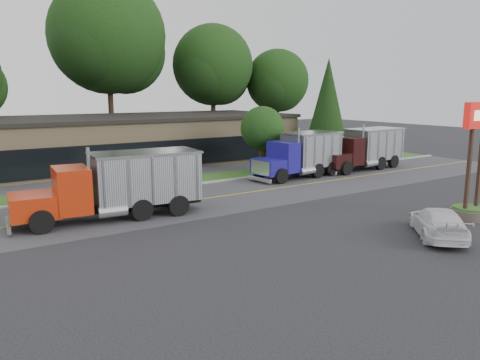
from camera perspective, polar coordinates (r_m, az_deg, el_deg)
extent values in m
plane|color=#37373D|center=(20.78, 4.94, -7.40)|extent=(140.00, 140.00, 0.00)
cube|color=#4B4B4F|center=(28.11, -6.56, -2.62)|extent=(60.00, 8.00, 0.02)
cube|color=gold|center=(28.11, -6.56, -2.62)|extent=(60.00, 0.12, 0.01)
cube|color=#9E9E99|center=(31.83, -10.01, -1.14)|extent=(60.00, 0.30, 0.12)
cube|color=#365C1F|center=(33.45, -11.26, -0.61)|extent=(60.00, 3.40, 0.03)
cube|color=#4B4B4F|center=(38.05, -14.14, 0.63)|extent=(60.00, 7.00, 0.02)
cube|color=tan|center=(44.05, -14.45, 4.58)|extent=(32.00, 12.00, 4.00)
cylinder|color=#6B6054|center=(26.98, 26.23, -3.69)|extent=(1.90, 1.90, 0.50)
cylinder|color=#365C1F|center=(26.92, 26.29, -3.07)|extent=(1.70, 1.70, 0.10)
cube|color=#332116|center=(26.11, 26.10, 1.14)|extent=(0.16, 0.16, 5.00)
cube|color=#332116|center=(26.98, 27.18, 1.33)|extent=(0.16, 0.16, 5.00)
cube|color=red|center=(26.29, 27.14, 7.05)|extent=(2.20, 0.35, 1.30)
cube|color=beige|center=(26.38, 26.78, 7.09)|extent=(1.50, 0.04, 0.50)
cylinder|color=#382619|center=(52.14, -15.37, 6.84)|extent=(0.56, 0.56, 6.55)
sphere|color=black|center=(52.36, -15.87, 16.58)|extent=(11.97, 11.97, 11.97)
sphere|color=black|center=(54.37, -13.96, 14.85)|extent=(8.98, 8.98, 8.98)
sphere|color=black|center=(50.62, -17.48, 15.43)|extent=(8.23, 8.23, 8.23)
cylinder|color=#382619|center=(56.24, -3.26, 6.73)|extent=(0.56, 0.56, 5.12)
sphere|color=black|center=(56.19, -3.33, 13.82)|extent=(9.37, 9.37, 9.37)
sphere|color=black|center=(58.05, -2.39, 12.57)|extent=(7.03, 7.03, 7.03)
sphere|color=black|center=(54.66, -4.21, 12.97)|extent=(6.44, 6.44, 6.44)
cylinder|color=#382619|center=(59.12, 4.49, 6.45)|extent=(0.56, 0.56, 4.20)
sphere|color=black|center=(58.98, 4.57, 11.98)|extent=(7.67, 7.67, 7.67)
sphere|color=black|center=(60.61, 5.07, 11.03)|extent=(5.75, 5.75, 5.75)
sphere|color=black|center=(57.66, 4.05, 11.30)|extent=(5.27, 5.27, 5.27)
cylinder|color=#382619|center=(46.90, 10.41, 3.24)|extent=(0.44, 0.44, 1.00)
cone|color=black|center=(46.53, 10.61, 9.13)|extent=(4.25, 4.25, 8.70)
cylinder|color=#382619|center=(38.15, 2.70, 2.43)|extent=(0.56, 0.56, 1.92)
sphere|color=black|center=(37.86, 2.74, 6.34)|extent=(3.52, 3.52, 3.52)
sphere|color=black|center=(38.64, 3.14, 5.77)|extent=(2.64, 2.64, 2.64)
sphere|color=black|center=(37.30, 2.35, 5.77)|extent=(2.42, 2.42, 2.42)
cube|color=black|center=(25.03, -14.77, -3.23)|extent=(9.09, 1.80, 0.28)
cube|color=red|center=(24.33, -23.85, -2.87)|extent=(2.36, 2.48, 1.10)
cube|color=red|center=(24.39, -19.82, -1.11)|extent=(1.78, 2.53, 2.20)
cube|color=black|center=(24.23, -21.48, -0.33)|extent=(0.25, 2.10, 0.90)
cube|color=silver|center=(25.13, -11.45, 0.35)|extent=(5.60, 2.97, 2.50)
cube|color=silver|center=(24.94, -11.56, 3.29)|extent=(5.77, 3.14, 0.12)
cylinder|color=black|center=(25.58, -23.54, -3.48)|extent=(1.13, 0.45, 1.10)
cylinder|color=black|center=(23.35, -23.02, -4.73)|extent=(1.13, 0.45, 1.10)
cylinder|color=black|center=(26.61, -11.26, -2.26)|extent=(1.13, 0.45, 1.10)
cylinder|color=black|center=(24.48, -9.65, -3.33)|extent=(1.13, 0.45, 1.10)
cube|color=black|center=(36.12, 7.26, 1.26)|extent=(7.25, 1.57, 0.28)
cube|color=navy|center=(33.90, 3.55, 1.65)|extent=(1.90, 2.43, 1.10)
cube|color=navy|center=(34.75, 5.30, 2.85)|extent=(1.44, 2.49, 2.20)
cube|color=black|center=(34.33, 4.65, 3.43)|extent=(0.23, 2.10, 0.90)
cube|color=silver|center=(36.81, 8.68, 3.68)|extent=(4.49, 2.83, 2.50)
cube|color=silver|center=(36.67, 8.74, 5.69)|extent=(4.65, 2.99, 0.12)
cylinder|color=black|center=(34.94, 2.48, 1.02)|extent=(1.12, 0.44, 1.10)
cylinder|color=black|center=(33.26, 5.06, 0.49)|extent=(1.12, 0.44, 1.10)
cylinder|color=black|center=(38.01, 7.68, 1.72)|extent=(1.12, 0.44, 1.10)
cylinder|color=black|center=(36.47, 10.27, 1.26)|extent=(1.12, 0.44, 1.10)
cube|color=black|center=(40.82, 14.70, 2.08)|extent=(8.31, 1.50, 0.28)
cube|color=black|center=(38.01, 11.37, 2.44)|extent=(2.11, 2.42, 1.10)
cube|color=black|center=(39.14, 12.98, 3.50)|extent=(1.58, 2.48, 2.20)
cube|color=black|center=(38.62, 12.40, 4.03)|extent=(0.19, 2.10, 0.90)
cube|color=silver|center=(41.77, 16.02, 4.21)|extent=(5.08, 2.79, 2.50)
cube|color=silver|center=(41.65, 16.11, 5.98)|extent=(5.24, 2.95, 0.12)
cylinder|color=black|center=(38.98, 10.25, 1.86)|extent=(1.12, 0.42, 1.10)
cylinder|color=black|center=(37.48, 12.83, 1.42)|extent=(1.12, 0.42, 1.10)
cylinder|color=black|center=(42.92, 14.99, 2.47)|extent=(1.12, 0.42, 1.10)
cylinder|color=black|center=(41.57, 17.48, 2.08)|extent=(1.12, 0.42, 1.10)
imported|color=silver|center=(22.87, 22.99, -4.79)|extent=(4.51, 4.67, 1.34)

